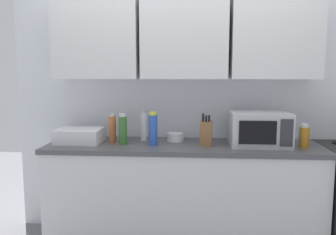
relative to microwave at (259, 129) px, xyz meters
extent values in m
cube|color=white|center=(-0.63, 0.34, 0.26)|extent=(3.18, 0.06, 2.60)
cube|color=silver|center=(-1.39, 0.16, 0.79)|extent=(0.73, 0.33, 0.75)
cube|color=silver|center=(-0.63, 0.16, 0.79)|extent=(0.73, 0.33, 0.75)
cube|color=silver|center=(0.13, 0.16, 0.79)|extent=(0.73, 0.33, 0.75)
cube|color=silver|center=(-0.63, 0.01, -0.61)|extent=(2.28, 0.60, 0.86)
cube|color=#4C4C51|center=(-0.63, 0.01, -0.16)|extent=(2.31, 0.63, 0.04)
cube|color=#B7B7BC|center=(0.00, 0.00, 0.00)|extent=(0.48, 0.36, 0.28)
cube|color=black|center=(-0.05, -0.18, 0.00)|extent=(0.29, 0.01, 0.18)
cube|color=#2D2D33|center=(0.17, -0.18, 0.00)|extent=(0.10, 0.01, 0.21)
cube|color=silver|center=(-1.53, 0.01, -0.08)|extent=(0.38, 0.30, 0.12)
cube|color=brown|center=(-0.44, -0.02, -0.04)|extent=(0.11, 0.13, 0.20)
cylinder|color=black|center=(-0.47, -0.03, 0.09)|extent=(0.02, 0.02, 0.07)
cylinder|color=black|center=(-0.44, -0.03, 0.09)|extent=(0.02, 0.02, 0.05)
cylinder|color=black|center=(-0.42, -0.03, 0.09)|extent=(0.02, 0.02, 0.05)
cylinder|color=#386B2D|center=(-1.14, -0.04, -0.02)|extent=(0.07, 0.07, 0.24)
cylinder|color=silver|center=(-1.14, -0.04, 0.11)|extent=(0.06, 0.06, 0.03)
cylinder|color=#2D56B7|center=(-0.88, -0.05, -0.01)|extent=(0.08, 0.08, 0.25)
cylinder|color=yellow|center=(-0.88, -0.05, 0.13)|extent=(0.05, 0.05, 0.03)
cylinder|color=white|center=(-0.99, 0.15, -0.02)|extent=(0.06, 0.06, 0.24)
cylinder|color=silver|center=(-0.99, 0.15, 0.12)|extent=(0.04, 0.04, 0.03)
cylinder|color=#BC6638|center=(-1.25, 0.03, -0.03)|extent=(0.07, 0.07, 0.23)
cylinder|color=silver|center=(-1.25, 0.03, 0.10)|extent=(0.04, 0.04, 0.02)
cylinder|color=#AD701E|center=(0.35, -0.06, -0.06)|extent=(0.08, 0.08, 0.17)
cylinder|color=silver|center=(0.35, -0.06, 0.04)|extent=(0.06, 0.06, 0.03)
cylinder|color=silver|center=(-0.71, 0.14, -0.10)|extent=(0.15, 0.15, 0.07)
camera|label=1|loc=(-0.55, -2.84, 0.46)|focal=36.52mm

